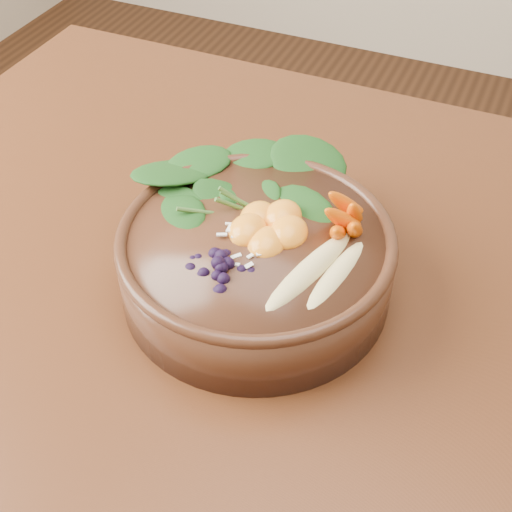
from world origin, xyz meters
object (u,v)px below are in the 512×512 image
(stoneware_bowl, at_px, (256,264))
(banana_halves, at_px, (324,262))
(kale_heap, at_px, (261,175))
(blueberry_pile, at_px, (217,253))
(carrot_cluster, at_px, (345,191))
(mandarin_cluster, at_px, (269,217))

(stoneware_bowl, distance_m, banana_halves, 0.09)
(kale_heap, xyz_separation_m, banana_halves, (0.09, -0.08, -0.01))
(banana_halves, xyz_separation_m, blueberry_pile, (-0.08, -0.03, 0.01))
(blueberry_pile, bearing_deg, carrot_cluster, 52.61)
(carrot_cluster, height_order, banana_halves, carrot_cluster)
(kale_heap, height_order, mandarin_cluster, kale_heap)
(mandarin_cluster, bearing_deg, stoneware_bowl, -114.18)
(carrot_cluster, height_order, blueberry_pile, carrot_cluster)
(stoneware_bowl, relative_size, carrot_cluster, 3.62)
(stoneware_bowl, relative_size, banana_halves, 1.85)
(stoneware_bowl, distance_m, mandarin_cluster, 0.05)
(carrot_cluster, bearing_deg, banana_halves, -66.94)
(stoneware_bowl, xyz_separation_m, kale_heap, (-0.02, 0.06, 0.05))
(banana_halves, relative_size, blueberry_pile, 1.17)
(stoneware_bowl, height_order, carrot_cluster, carrot_cluster)
(mandarin_cluster, bearing_deg, banana_halves, -27.59)
(stoneware_bowl, distance_m, kale_heap, 0.09)
(carrot_cluster, xyz_separation_m, blueberry_pile, (-0.08, -0.10, -0.02))
(banana_halves, relative_size, mandarin_cluster, 1.70)
(kale_heap, relative_size, carrot_cluster, 2.38)
(stoneware_bowl, height_order, blueberry_pile, blueberry_pile)
(kale_heap, relative_size, mandarin_cluster, 2.07)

